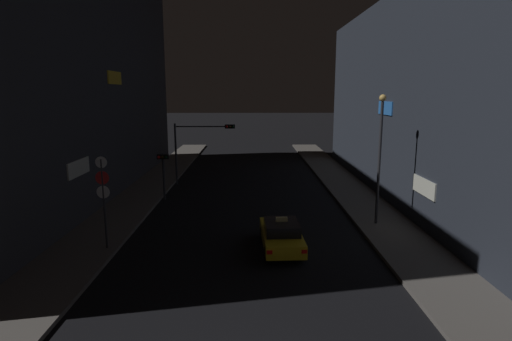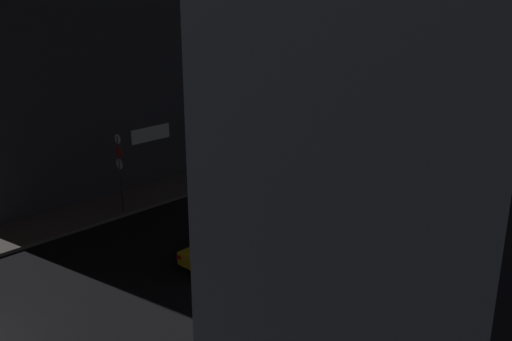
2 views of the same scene
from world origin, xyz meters
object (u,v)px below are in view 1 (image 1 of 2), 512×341
object	(u,v)px
taxi	(281,235)
sign_pole_left	(103,193)
traffic_light_left_kerb	(163,166)
street_lamp_near_block	(380,149)
traffic_light_overhead	(199,140)

from	to	relation	value
taxi	sign_pole_left	size ratio (longest dim) A/B	1.03
traffic_light_left_kerb	street_lamp_near_block	world-z (taller)	street_lamp_near_block
taxi	traffic_light_overhead	size ratio (longest dim) A/B	0.90
taxi	traffic_light_overhead	world-z (taller)	traffic_light_overhead
traffic_light_overhead	traffic_light_left_kerb	bearing A→B (deg)	-111.43
traffic_light_left_kerb	sign_pole_left	world-z (taller)	sign_pole_left
sign_pole_left	traffic_light_overhead	bearing A→B (deg)	79.48
sign_pole_left	taxi	bearing A→B (deg)	1.16
traffic_light_overhead	street_lamp_near_block	world-z (taller)	street_lamp_near_block
street_lamp_near_block	traffic_light_overhead	bearing A→B (deg)	135.83
traffic_light_overhead	street_lamp_near_block	bearing A→B (deg)	-44.17
traffic_light_overhead	traffic_light_left_kerb	distance (m)	5.46
traffic_light_left_kerb	street_lamp_near_block	size ratio (longest dim) A/B	0.46
traffic_light_left_kerb	street_lamp_near_block	distance (m)	14.62
taxi	traffic_light_overhead	xyz separation A→B (m)	(-5.62, 14.35, 2.96)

